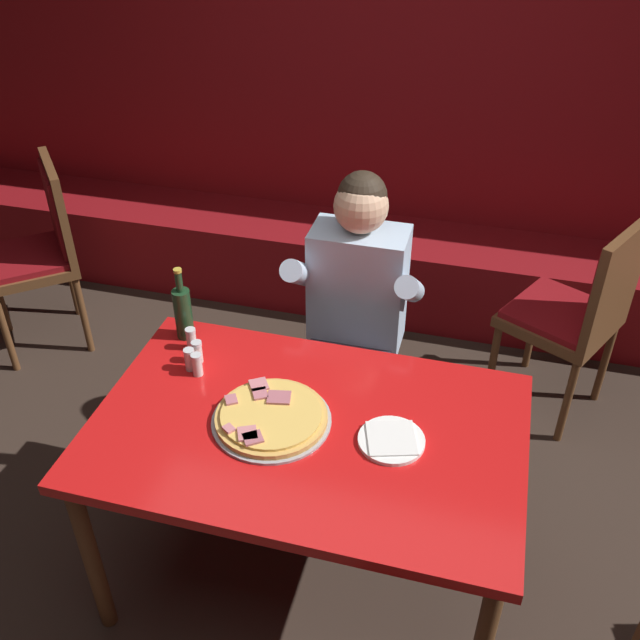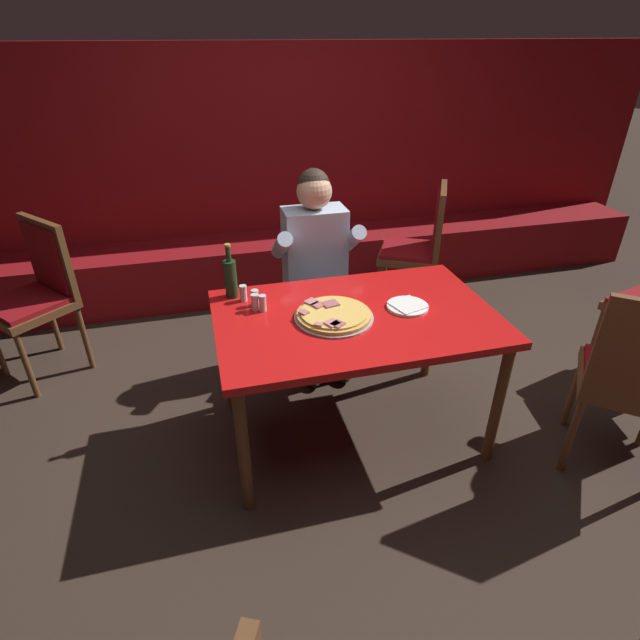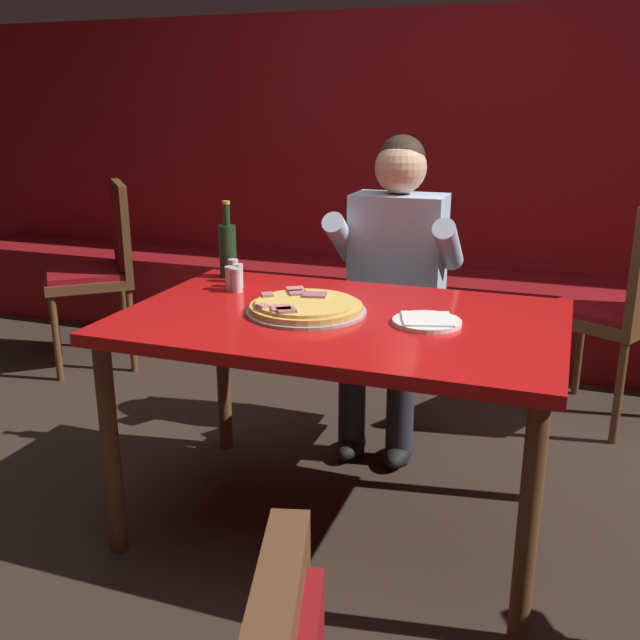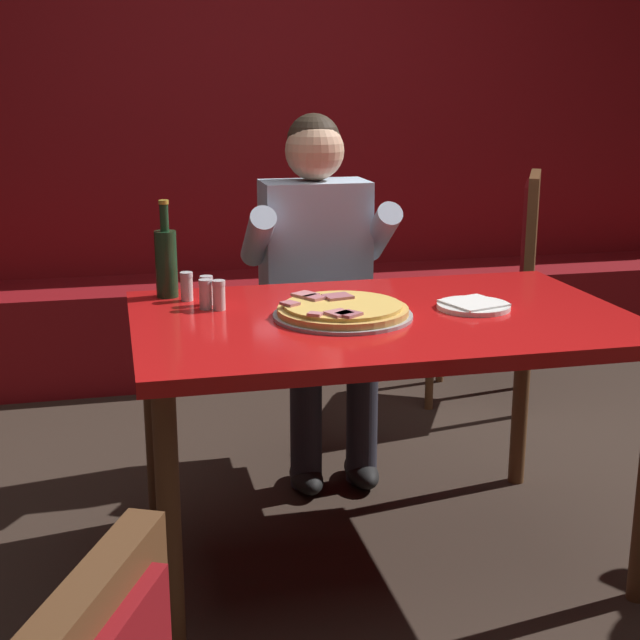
# 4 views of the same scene
# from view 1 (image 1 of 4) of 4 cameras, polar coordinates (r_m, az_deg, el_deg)

# --- Properties ---
(ground_plane) EXTENTS (24.00, 24.00, 0.00)m
(ground_plane) POSITION_cam_1_polar(r_m,az_deg,el_deg) (2.87, -0.89, -19.36)
(ground_plane) COLOR #33261E
(booth_wall_panel) EXTENTS (6.80, 0.16, 1.90)m
(booth_wall_panel) POSITION_cam_1_polar(r_m,az_deg,el_deg) (4.05, 7.72, 14.90)
(booth_wall_panel) COLOR maroon
(booth_wall_panel) RESTS_ON ground_plane
(booth_bench) EXTENTS (6.46, 0.48, 0.46)m
(booth_bench) POSITION_cam_1_polar(r_m,az_deg,el_deg) (4.07, 6.24, 3.87)
(booth_bench) COLOR maroon
(booth_bench) RESTS_ON ground_plane
(main_dining_table) EXTENTS (1.38, 0.89, 0.75)m
(main_dining_table) POSITION_cam_1_polar(r_m,az_deg,el_deg) (2.35, -1.04, -9.85)
(main_dining_table) COLOR brown
(main_dining_table) RESTS_ON ground_plane
(pizza) EXTENTS (0.39, 0.39, 0.05)m
(pizza) POSITION_cam_1_polar(r_m,az_deg,el_deg) (2.31, -3.94, -7.75)
(pizza) COLOR #9E9EA3
(pizza) RESTS_ON main_dining_table
(plate_white_paper) EXTENTS (0.21, 0.21, 0.02)m
(plate_white_paper) POSITION_cam_1_polar(r_m,az_deg,el_deg) (2.25, 5.72, -9.59)
(plate_white_paper) COLOR white
(plate_white_paper) RESTS_ON main_dining_table
(beer_bottle) EXTENTS (0.07, 0.07, 0.29)m
(beer_bottle) POSITION_cam_1_polar(r_m,az_deg,el_deg) (2.65, -10.91, 0.66)
(beer_bottle) COLOR #19381E
(beer_bottle) RESTS_ON main_dining_table
(shaker_oregano) EXTENTS (0.04, 0.04, 0.09)m
(shaker_oregano) POSITION_cam_1_polar(r_m,az_deg,el_deg) (2.63, -10.25, -1.56)
(shaker_oregano) COLOR silver
(shaker_oregano) RESTS_ON main_dining_table
(shaker_red_pepper_flakes) EXTENTS (0.04, 0.04, 0.09)m
(shaker_red_pepper_flakes) POSITION_cam_1_polar(r_m,az_deg,el_deg) (2.56, -9.78, -2.60)
(shaker_red_pepper_flakes) COLOR silver
(shaker_red_pepper_flakes) RESTS_ON main_dining_table
(shaker_parmesan) EXTENTS (0.04, 0.04, 0.09)m
(shaker_parmesan) POSITION_cam_1_polar(r_m,az_deg,el_deg) (2.53, -10.37, -3.20)
(shaker_parmesan) COLOR silver
(shaker_parmesan) RESTS_ON main_dining_table
(shaker_black_pepper) EXTENTS (0.04, 0.04, 0.09)m
(shaker_black_pepper) POSITION_cam_1_polar(r_m,az_deg,el_deg) (2.50, -9.80, -3.61)
(shaker_black_pepper) COLOR silver
(shaker_black_pepper) RESTS_ON main_dining_table
(diner_seated_blue_shirt) EXTENTS (0.53, 0.53, 1.27)m
(diner_seated_blue_shirt) POSITION_cam_1_polar(r_m,az_deg,el_deg) (2.87, 2.65, 0.47)
(diner_seated_blue_shirt) COLOR black
(diner_seated_blue_shirt) RESTS_ON ground_plane
(dining_chair_far_right) EXTENTS (0.59, 0.59, 1.01)m
(dining_chair_far_right) POSITION_cam_1_polar(r_m,az_deg,el_deg) (3.32, 20.14, 0.93)
(dining_chair_far_right) COLOR brown
(dining_chair_far_right) RESTS_ON ground_plane
(dining_chair_by_booth) EXTENTS (0.62, 0.62, 0.99)m
(dining_chair_by_booth) POSITION_cam_1_polar(r_m,az_deg,el_deg) (3.88, -21.41, 5.71)
(dining_chair_by_booth) COLOR brown
(dining_chair_by_booth) RESTS_ON ground_plane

